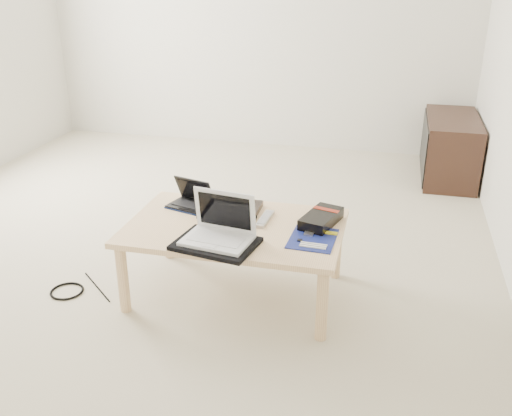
% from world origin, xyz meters
% --- Properties ---
extents(ground, '(4.00, 4.00, 0.00)m').
position_xyz_m(ground, '(0.00, 0.00, 0.00)').
color(ground, beige).
rests_on(ground, ground).
extents(coffee_table, '(1.10, 0.70, 0.40)m').
position_xyz_m(coffee_table, '(0.57, -0.72, 0.35)').
color(coffee_table, '#E7C18B').
rests_on(coffee_table, ground).
extents(media_cabinet, '(0.41, 0.90, 0.50)m').
position_xyz_m(media_cabinet, '(1.77, 1.45, 0.25)').
color(media_cabinet, '#331E15').
rests_on(media_cabinet, ground).
extents(book, '(0.31, 0.26, 0.03)m').
position_xyz_m(book, '(0.50, -0.56, 0.42)').
color(book, black).
rests_on(book, coffee_table).
extents(netbook, '(0.27, 0.22, 0.16)m').
position_xyz_m(netbook, '(0.27, -0.54, 0.43)').
color(netbook, black).
rests_on(netbook, coffee_table).
extents(tablet, '(0.28, 0.22, 0.01)m').
position_xyz_m(tablet, '(0.53, -0.71, 0.41)').
color(tablet, black).
rests_on(tablet, coffee_table).
extents(remote, '(0.06, 0.21, 0.02)m').
position_xyz_m(remote, '(0.70, -0.63, 0.41)').
color(remote, '#AFAEB3').
rests_on(remote, coffee_table).
extents(neoprene_sleeve, '(0.42, 0.34, 0.02)m').
position_xyz_m(neoprene_sleeve, '(0.54, -0.96, 0.41)').
color(neoprene_sleeve, black).
rests_on(neoprene_sleeve, coffee_table).
extents(white_laptop, '(0.34, 0.27, 0.23)m').
position_xyz_m(white_laptop, '(0.55, -0.93, 0.47)').
color(white_laptop, silver).
rests_on(white_laptop, neoprene_sleeve).
extents(motherboard, '(0.23, 0.28, 0.01)m').
position_xyz_m(motherboard, '(0.98, -0.79, 0.40)').
color(motherboard, '#0D1753').
rests_on(motherboard, coffee_table).
extents(gpu_box, '(0.21, 0.30, 0.06)m').
position_xyz_m(gpu_box, '(0.99, -0.60, 0.43)').
color(gpu_box, black).
rests_on(gpu_box, coffee_table).
extents(cable_coil, '(0.11, 0.11, 0.01)m').
position_xyz_m(cable_coil, '(0.45, -0.77, 0.41)').
color(cable_coil, black).
rests_on(cable_coil, coffee_table).
extents(floor_cable_coil, '(0.23, 0.23, 0.01)m').
position_xyz_m(floor_cable_coil, '(-0.32, -0.94, 0.01)').
color(floor_cable_coil, black).
rests_on(floor_cable_coil, ground).
extents(floor_cable_trail, '(0.28, 0.24, 0.01)m').
position_xyz_m(floor_cable_trail, '(-0.19, -0.85, 0.00)').
color(floor_cable_trail, black).
rests_on(floor_cable_trail, ground).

